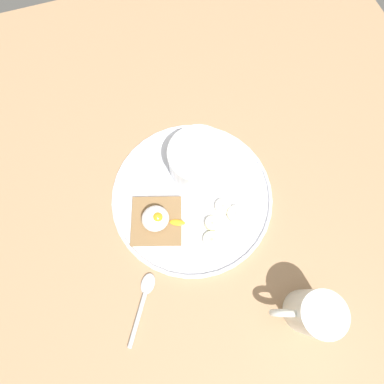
# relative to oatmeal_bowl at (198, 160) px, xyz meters

# --- Properties ---
(ground_plane) EXTENTS (1.20, 1.20, 0.02)m
(ground_plane) POSITION_rel_oatmeal_bowl_xyz_m (-0.03, -0.05, -0.06)
(ground_plane) COLOR #A37D59
(ground_plane) RESTS_ON ground
(plate) EXTENTS (0.31, 0.31, 0.02)m
(plate) POSITION_rel_oatmeal_bowl_xyz_m (-0.03, -0.05, -0.04)
(plate) COLOR white
(plate) RESTS_ON ground_plane
(oatmeal_bowl) EXTENTS (0.11, 0.11, 0.07)m
(oatmeal_bowl) POSITION_rel_oatmeal_bowl_xyz_m (0.00, 0.00, 0.00)
(oatmeal_bowl) COLOR white
(oatmeal_bowl) RESTS_ON plate
(toast_slice) EXTENTS (0.11, 0.11, 0.01)m
(toast_slice) POSITION_rel_oatmeal_bowl_xyz_m (-0.11, -0.08, -0.03)
(toast_slice) COLOR olive
(toast_slice) RESTS_ON plate
(poached_egg) EXTENTS (0.08, 0.05, 0.03)m
(poached_egg) POSITION_rel_oatmeal_bowl_xyz_m (-0.11, -0.08, -0.01)
(poached_egg) COLOR white
(poached_egg) RESTS_ON toast_slice
(banana_slice_front) EXTENTS (0.04, 0.04, 0.01)m
(banana_slice_front) POSITION_rel_oatmeal_bowl_xyz_m (0.02, -0.09, -0.03)
(banana_slice_front) COLOR beige
(banana_slice_front) RESTS_ON plate
(banana_slice_left) EXTENTS (0.03, 0.03, 0.01)m
(banana_slice_left) POSITION_rel_oatmeal_bowl_xyz_m (-0.01, -0.12, -0.03)
(banana_slice_left) COLOR beige
(banana_slice_left) RESTS_ON plate
(banana_slice_back) EXTENTS (0.04, 0.04, 0.01)m
(banana_slice_back) POSITION_rel_oatmeal_bowl_xyz_m (0.04, -0.11, -0.03)
(banana_slice_back) COLOR #F3E6BD
(banana_slice_back) RESTS_ON plate
(banana_slice_right) EXTENTS (0.03, 0.03, 0.01)m
(banana_slice_right) POSITION_rel_oatmeal_bowl_xyz_m (-0.02, -0.14, -0.03)
(banana_slice_right) COLOR beige
(banana_slice_right) RESTS_ON plate
(coffee_mug) EXTENTS (0.10, 0.07, 0.09)m
(coffee_mug) POSITION_rel_oatmeal_bowl_xyz_m (0.09, -0.31, 0.00)
(coffee_mug) COLOR white
(coffee_mug) RESTS_ON ground_plane
(spoon) EXTENTS (0.08, 0.11, 0.01)m
(spoon) POSITION_rel_oatmeal_bowl_xyz_m (-0.17, -0.20, -0.04)
(spoon) COLOR silver
(spoon) RESTS_ON ground_plane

